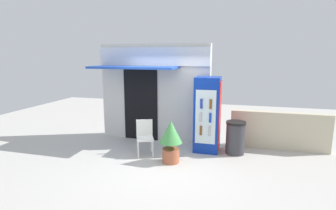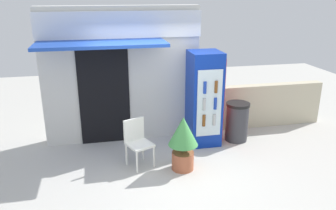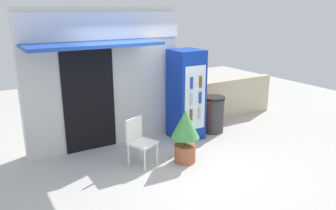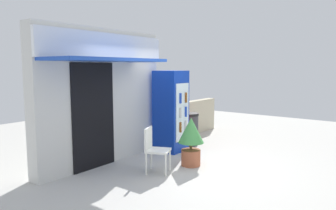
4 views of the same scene
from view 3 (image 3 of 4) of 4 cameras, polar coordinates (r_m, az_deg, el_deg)
name	(u,v)px [view 3 (image 3 of 4)]	position (r m, az deg, el deg)	size (l,w,h in m)	color
ground	(171,165)	(6.33, 0.55, -10.14)	(16.00, 16.00, 0.00)	beige
storefront_building	(103,75)	(6.98, -10.95, 4.96)	(3.26, 1.29, 2.83)	silver
drink_cooler	(186,95)	(7.33, 3.15, 1.75)	(0.65, 0.72, 1.96)	#0C2D9E
plastic_chair	(139,138)	(6.19, -4.96, -5.69)	(0.56, 0.57, 0.88)	white
potted_plant_near_shop	(185,132)	(6.24, 2.93, -4.58)	(0.53, 0.53, 1.01)	#AD5B3D
trash_bin	(214,114)	(7.87, 7.74, -1.56)	(0.50, 0.50, 0.85)	#38383D
stone_boundary_wall	(231,98)	(9.03, 10.71, 1.17)	(2.53, 0.23, 1.02)	beige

